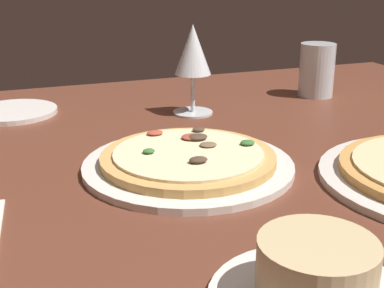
# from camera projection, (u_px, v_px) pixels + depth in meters

# --- Properties ---
(dining_table) EXTENTS (1.50, 1.10, 0.04)m
(dining_table) POSITION_uv_depth(u_px,v_px,m) (196.00, 171.00, 0.80)
(dining_table) COLOR brown
(dining_table) RESTS_ON ground
(pizza_main) EXTENTS (0.30, 0.30, 0.03)m
(pizza_main) POSITION_uv_depth(u_px,v_px,m) (188.00, 161.00, 0.75)
(pizza_main) COLOR silver
(pizza_main) RESTS_ON dining_table
(ramekin_on_saucer) EXTENTS (0.18, 0.18, 0.06)m
(ramekin_on_saucer) POSITION_uv_depth(u_px,v_px,m) (315.00, 281.00, 0.45)
(ramekin_on_saucer) COLOR silver
(ramekin_on_saucer) RESTS_ON dining_table
(wine_glass_far) EXTENTS (0.08, 0.08, 0.17)m
(wine_glass_far) POSITION_uv_depth(u_px,v_px,m) (193.00, 54.00, 0.98)
(wine_glass_far) COLOR silver
(wine_glass_far) RESTS_ON dining_table
(water_glass) EXTENTS (0.07, 0.07, 0.11)m
(water_glass) POSITION_uv_depth(u_px,v_px,m) (317.00, 72.00, 1.14)
(water_glass) COLOR silver
(water_glass) RESTS_ON dining_table
(side_plate) EXTENTS (0.16, 0.16, 0.01)m
(side_plate) POSITION_uv_depth(u_px,v_px,m) (14.00, 112.00, 1.02)
(side_plate) COLOR silver
(side_plate) RESTS_ON dining_table
(spoon) EXTENTS (0.07, 0.09, 0.01)m
(spoon) POSITION_uv_depth(u_px,v_px,m) (324.00, 80.00, 1.28)
(spoon) COLOR silver
(spoon) RESTS_ON dining_table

